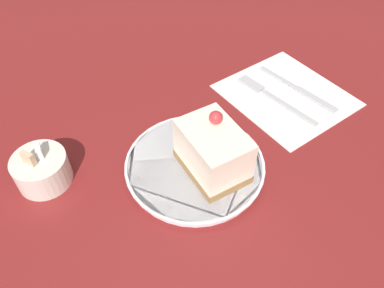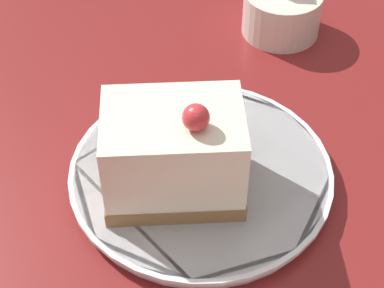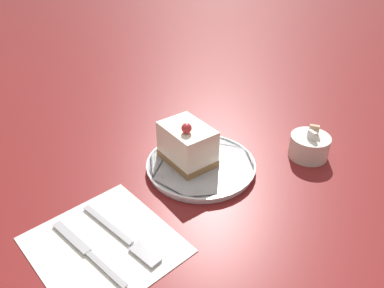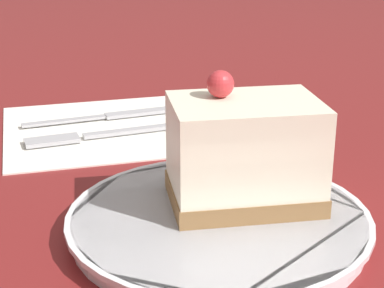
{
  "view_description": "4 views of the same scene",
  "coord_description": "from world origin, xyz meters",
  "views": [
    {
      "loc": [
        -0.27,
        -0.23,
        0.47
      ],
      "look_at": [
        -0.0,
        0.02,
        0.07
      ],
      "focal_mm": 35.0,
      "sensor_mm": 36.0,
      "label": 1
    },
    {
      "loc": [
        0.35,
        -0.09,
        0.42
      ],
      "look_at": [
        0.02,
        0.02,
        0.06
      ],
      "focal_mm": 60.0,
      "sensor_mm": 36.0,
      "label": 2
    },
    {
      "loc": [
        0.5,
        0.39,
        0.46
      ],
      "look_at": [
        0.02,
        0.01,
        0.06
      ],
      "focal_mm": 35.0,
      "sensor_mm": 36.0,
      "label": 3
    },
    {
      "loc": [
        -0.36,
        0.22,
        0.23
      ],
      "look_at": [
        0.01,
        0.05,
        0.07
      ],
      "focal_mm": 60.0,
      "sensor_mm": 36.0,
      "label": 4
    }
  ],
  "objects": [
    {
      "name": "knife",
      "position": [
        0.29,
        0.0,
        0.01
      ],
      "size": [
        0.03,
        0.18,
        0.0
      ],
      "rotation": [
        0.0,
        0.0,
        -0.07
      ],
      "color": "#B2B2B7",
      "rests_on": "napkin"
    },
    {
      "name": "napkin",
      "position": [
        0.27,
        0.03,
        0.0
      ],
      "size": [
        0.24,
        0.25,
        0.0
      ],
      "rotation": [
        0.0,
        0.0,
        -0.17
      ],
      "color": "white",
      "rests_on": "ground_plane"
    },
    {
      "name": "cake_slice",
      "position": [
        0.02,
        0.0,
        0.05
      ],
      "size": [
        0.1,
        0.13,
        0.1
      ],
      "rotation": [
        0.0,
        0.0,
        -0.27
      ],
      "color": "olive",
      "rests_on": "plate"
    },
    {
      "name": "fork",
      "position": [
        0.24,
        0.05,
        0.01
      ],
      "size": [
        0.03,
        0.18,
        0.0
      ],
      "rotation": [
        0.0,
        0.0,
        -0.07
      ],
      "color": "#B2B2B7",
      "rests_on": "napkin"
    },
    {
      "name": "ground_plane",
      "position": [
        0.0,
        0.0,
        0.0
      ],
      "size": [
        4.0,
        4.0,
        0.0
      ],
      "primitive_type": "plane",
      "color": "maroon"
    },
    {
      "name": "plate",
      "position": [
        0.01,
        0.03,
        0.01
      ],
      "size": [
        0.22,
        0.22,
        0.01
      ],
      "color": "white",
      "rests_on": "ground_plane"
    },
    {
      "name": "sugar_bowl",
      "position": [
        -0.17,
        0.18,
        0.02
      ],
      "size": [
        0.08,
        0.08,
        0.07
      ],
      "color": "silver",
      "rests_on": "ground_plane"
    }
  ]
}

